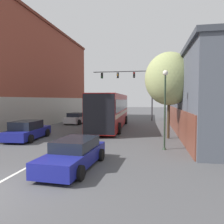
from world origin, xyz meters
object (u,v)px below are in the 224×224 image
at_px(parked_car_left_near, 77,118).
at_px(parked_car_left_far, 93,114).
at_px(parked_car_left_mid, 28,131).
at_px(street_tree_near, 169,79).
at_px(traffic_signal_gantry, 133,82).
at_px(hatchback_foreground, 74,154).
at_px(street_lamp, 165,104).
at_px(bus, 111,109).

xyz_separation_m(parked_car_left_near, parked_car_left_far, (-0.39, 8.60, -0.08)).
bearing_deg(parked_car_left_mid, street_tree_near, -80.94).
xyz_separation_m(parked_car_left_near, parked_car_left_mid, (-0.01, -10.73, 0.01)).
bearing_deg(parked_car_left_mid, traffic_signal_gantry, -25.02).
relative_size(hatchback_foreground, parked_car_left_near, 1.11).
relative_size(parked_car_left_near, street_lamp, 0.86).
xyz_separation_m(bus, hatchback_foreground, (0.93, -13.26, -1.37)).
height_order(street_lamp, street_tree_near, street_tree_near).
bearing_deg(traffic_signal_gantry, bus, -99.38).
height_order(parked_car_left_mid, traffic_signal_gantry, traffic_signal_gantry).
height_order(hatchback_foreground, parked_car_left_far, hatchback_foreground).
bearing_deg(parked_car_left_near, street_lamp, -133.67).
relative_size(bus, parked_car_left_mid, 2.76).
distance_m(bus, parked_car_left_far, 13.01).
height_order(traffic_signal_gantry, street_lamp, traffic_signal_gantry).
bearing_deg(parked_car_left_near, bus, -116.11).
distance_m(bus, parked_car_left_mid, 9.06).
height_order(traffic_signal_gantry, street_tree_near, traffic_signal_gantry).
height_order(parked_car_left_mid, street_tree_near, street_tree_near).
height_order(parked_car_left_near, street_lamp, street_lamp).
relative_size(parked_car_left_mid, street_lamp, 0.97).
bearing_deg(parked_car_left_far, street_tree_near, -153.79).
distance_m(bus, street_lamp, 10.35).
distance_m(parked_car_left_mid, traffic_signal_gantry, 18.24).
bearing_deg(parked_car_left_near, street_tree_near, -121.46).
distance_m(traffic_signal_gantry, street_tree_near, 14.64).
distance_m(hatchback_foreground, street_lamp, 6.27).
distance_m(parked_car_left_far, street_lamp, 23.34).
height_order(parked_car_left_near, street_tree_near, street_tree_near).
xyz_separation_m(parked_car_left_far, street_tree_near, (10.77, -16.95, 3.99)).
relative_size(bus, street_lamp, 2.67).
bearing_deg(street_tree_near, parked_car_left_near, 141.20).
xyz_separation_m(parked_car_left_near, street_lamp, (9.90, -12.23, 2.07)).
bearing_deg(street_lamp, street_tree_near, 82.96).
bearing_deg(parked_car_left_far, street_lamp, -159.93).
xyz_separation_m(hatchback_foreground, parked_car_left_near, (-5.80, 16.48, 0.06)).
bearing_deg(parked_car_left_mid, bus, -36.88).
bearing_deg(traffic_signal_gantry, street_tree_near, -73.95).
height_order(parked_car_left_far, traffic_signal_gantry, traffic_signal_gantry).
xyz_separation_m(traffic_signal_gantry, street_lamp, (3.56, -17.93, -2.69)).
height_order(bus, parked_car_left_far, bus).
bearing_deg(bus, traffic_signal_gantry, -11.93).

